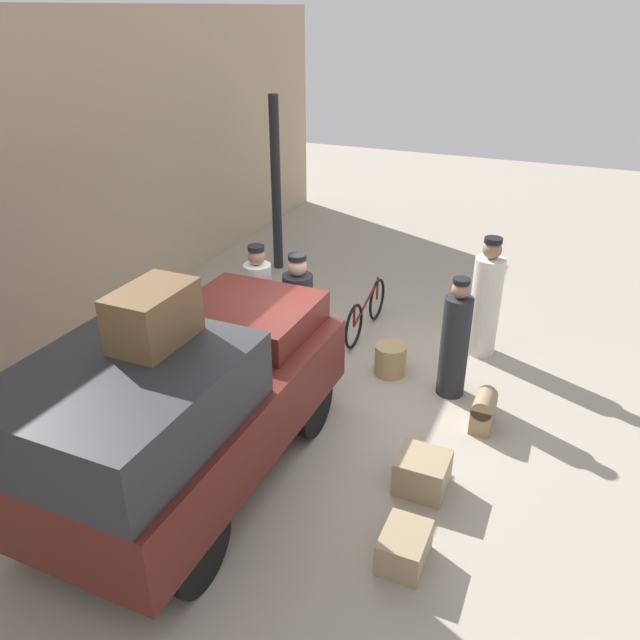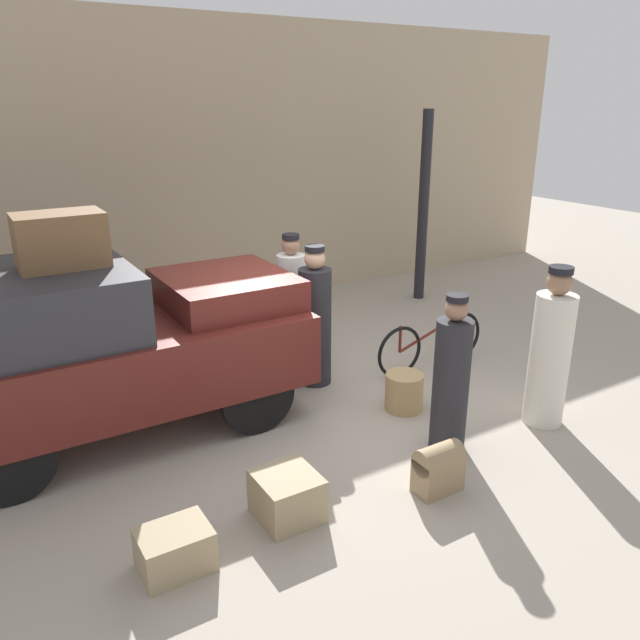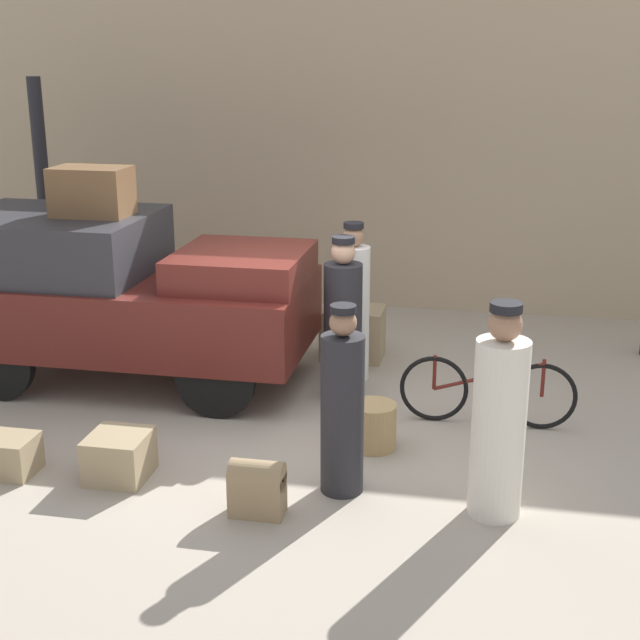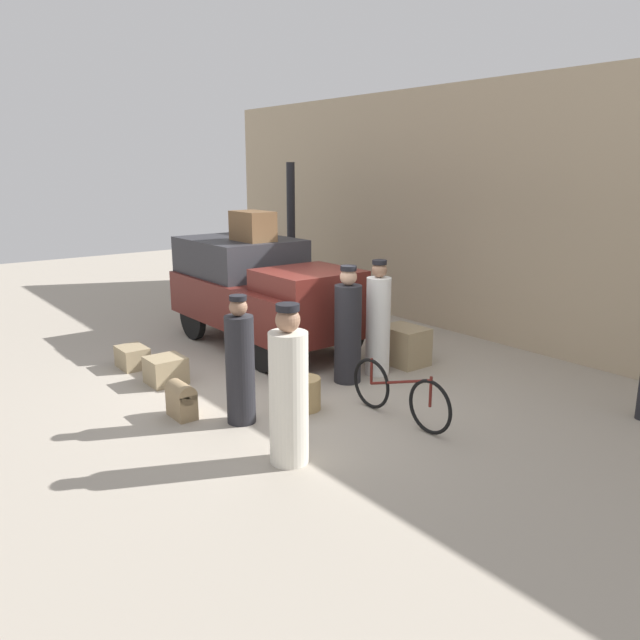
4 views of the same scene
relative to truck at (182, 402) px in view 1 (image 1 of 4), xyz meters
name	(u,v)px [view 1 (image 1 of 4)]	position (x,y,z in m)	size (l,w,h in m)	color
ground_plane	(328,395)	(2.08, -0.67, -1.00)	(30.00, 30.00, 0.00)	#A89E8E
station_building_facade	(52,189)	(2.08, 3.40, 1.25)	(16.00, 0.15, 4.50)	tan
canopy_pillar_right	(276,186)	(5.76, 1.92, 0.57)	(0.18, 0.18, 3.14)	black
truck	(182,402)	(0.00, 0.00, 0.00)	(3.77, 1.83, 1.80)	black
bicycle	(366,312)	(3.92, -0.51, -0.66)	(1.68, 0.04, 0.70)	black
wicker_basket	(390,360)	(2.92, -1.22, -0.79)	(0.42, 0.42, 0.42)	tan
porter_lifting_near_truck	(485,302)	(4.01, -2.23, -0.22)	(0.41, 0.41, 1.72)	silver
porter_carrying_trunk	(455,343)	(2.78, -2.08, -0.28)	(0.35, 0.35, 1.59)	#232328
conductor_in_dark_uniform	(259,312)	(2.45, 0.49, -0.21)	(0.36, 0.36, 1.74)	white
porter_with_bicycle	(298,321)	(2.44, -0.09, -0.23)	(0.39, 0.39, 1.71)	#232328
suitcase_small_leather	(404,547)	(-0.10, -2.34, -0.84)	(0.52, 0.40, 0.33)	#9E8966
suitcase_black_upright	(215,338)	(2.35, 1.16, -0.71)	(0.71, 0.55, 0.60)	#9E8966
trunk_umber_medium	(422,473)	(0.89, -2.23, -0.81)	(0.49, 0.51, 0.39)	#9E8966
trunk_large_brown	(484,410)	(2.20, -2.60, -0.77)	(0.42, 0.24, 0.46)	#937A56
trunk_on_truck_roof	(153,316)	(-0.24, 0.00, 1.05)	(0.78, 0.51, 0.51)	brown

